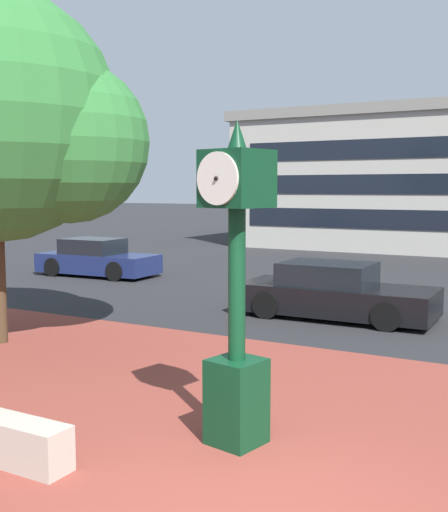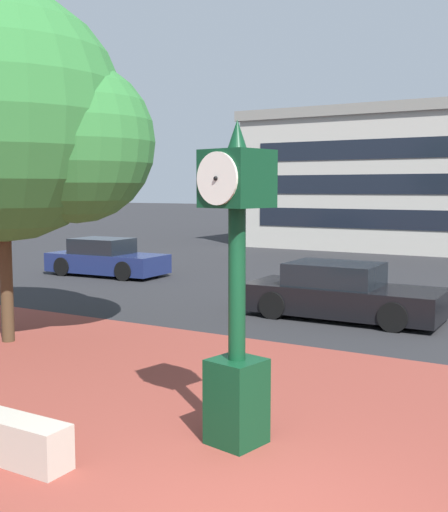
{
  "view_description": "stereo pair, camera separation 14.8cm",
  "coord_description": "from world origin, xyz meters",
  "px_view_note": "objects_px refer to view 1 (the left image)",
  "views": [
    {
      "loc": [
        2.45,
        -4.86,
        3.0
      ],
      "look_at": [
        -1.08,
        1.45,
        2.23
      ],
      "focal_mm": 44.86,
      "sensor_mm": 36.0,
      "label": 1
    },
    {
      "loc": [
        2.58,
        -4.78,
        3.0
      ],
      "look_at": [
        -1.08,
        1.45,
        2.23
      ],
      "focal_mm": 44.86,
      "sensor_mm": 36.0,
      "label": 2
    }
  ],
  "objects_px": {
    "plaza_tree": "(10,122)",
    "car_street_mid": "(97,259)",
    "street_clock": "(237,293)",
    "car_street_far": "(334,293)"
  },
  "relations": [
    {
      "from": "car_street_mid",
      "to": "car_street_far",
      "type": "relative_size",
      "value": 0.94
    },
    {
      "from": "street_clock",
      "to": "plaza_tree",
      "type": "bearing_deg",
      "value": 170.74
    },
    {
      "from": "plaza_tree",
      "to": "car_street_mid",
      "type": "height_order",
      "value": "plaza_tree"
    },
    {
      "from": "car_street_mid",
      "to": "car_street_far",
      "type": "distance_m",
      "value": 9.98
    },
    {
      "from": "car_street_far",
      "to": "plaza_tree",
      "type": "bearing_deg",
      "value": -41.41
    },
    {
      "from": "street_clock",
      "to": "car_street_mid",
      "type": "height_order",
      "value": "street_clock"
    },
    {
      "from": "plaza_tree",
      "to": "car_street_far",
      "type": "bearing_deg",
      "value": 49.39
    },
    {
      "from": "street_clock",
      "to": "plaza_tree",
      "type": "relative_size",
      "value": 0.56
    },
    {
      "from": "plaza_tree",
      "to": "car_street_mid",
      "type": "distance_m",
      "value": 10.28
    },
    {
      "from": "street_clock",
      "to": "car_street_far",
      "type": "relative_size",
      "value": 0.84
    }
  ]
}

